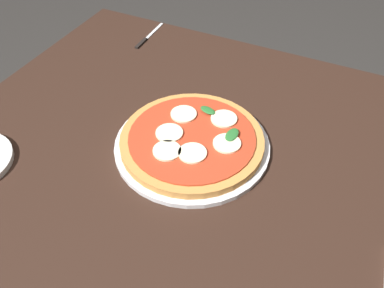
# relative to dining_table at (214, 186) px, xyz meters

# --- Properties ---
(dining_table) EXTENTS (1.28, 0.98, 0.78)m
(dining_table) POSITION_rel_dining_table_xyz_m (0.00, 0.00, 0.00)
(dining_table) COLOR black
(dining_table) RESTS_ON ground_plane
(serving_tray) EXTENTS (0.35, 0.35, 0.01)m
(serving_tray) POSITION_rel_dining_table_xyz_m (0.06, 0.00, 0.11)
(serving_tray) COLOR silver
(serving_tray) RESTS_ON dining_table
(pizza) EXTENTS (0.33, 0.33, 0.03)m
(pizza) POSITION_rel_dining_table_xyz_m (0.06, -0.00, 0.13)
(pizza) COLOR #C6843F
(pizza) RESTS_ON serving_tray
(knife) EXTENTS (0.01, 0.17, 0.01)m
(knife) POSITION_rel_dining_table_xyz_m (0.40, -0.37, 0.11)
(knife) COLOR black
(knife) RESTS_ON dining_table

